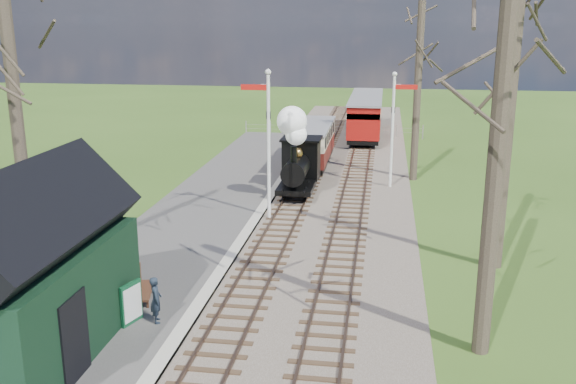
# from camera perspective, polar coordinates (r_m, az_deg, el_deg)

# --- Properties ---
(distant_hills) EXTENTS (114.40, 48.00, 22.02)m
(distant_hills) POSITION_cam_1_polar(r_m,az_deg,el_deg) (77.47, 6.30, -3.29)
(distant_hills) COLOR #385B23
(distant_hills) RESTS_ON ground
(ballast_bed) EXTENTS (8.00, 60.00, 0.10)m
(ballast_bed) POSITION_cam_1_polar(r_m,az_deg,el_deg) (32.27, 3.71, 0.61)
(ballast_bed) COLOR brown
(ballast_bed) RESTS_ON ground
(track_near) EXTENTS (1.60, 60.00, 0.15)m
(track_near) POSITION_cam_1_polar(r_m,az_deg,el_deg) (32.38, 1.42, 0.78)
(track_near) COLOR brown
(track_near) RESTS_ON ground
(track_far) EXTENTS (1.60, 60.00, 0.15)m
(track_far) POSITION_cam_1_polar(r_m,az_deg,el_deg) (32.18, 6.02, 0.61)
(track_far) COLOR brown
(track_far) RESTS_ON ground
(platform) EXTENTS (5.00, 44.00, 0.20)m
(platform) POSITION_cam_1_polar(r_m,az_deg,el_deg) (25.57, -8.67, -3.32)
(platform) COLOR #474442
(platform) RESTS_ON ground
(coping_strip) EXTENTS (0.40, 44.00, 0.21)m
(coping_strip) POSITION_cam_1_polar(r_m,az_deg,el_deg) (25.00, -3.62, -3.59)
(coping_strip) COLOR #B2AD9E
(coping_strip) RESTS_ON ground
(station_shed) EXTENTS (3.25, 6.30, 4.78)m
(station_shed) POSITION_cam_1_polar(r_m,az_deg,el_deg) (16.54, -21.90, -6.72)
(station_shed) COLOR black
(station_shed) RESTS_ON platform
(semaphore_near) EXTENTS (1.22, 0.24, 6.22)m
(semaphore_near) POSITION_cam_1_polar(r_m,az_deg,el_deg) (25.96, -1.89, 5.15)
(semaphore_near) COLOR silver
(semaphore_near) RESTS_ON ground
(semaphore_far) EXTENTS (1.22, 0.24, 5.72)m
(semaphore_far) POSITION_cam_1_polar(r_m,az_deg,el_deg) (31.50, 9.42, 6.22)
(semaphore_far) COLOR silver
(semaphore_far) RESTS_ON ground
(bare_trees) EXTENTS (15.51, 22.39, 12.00)m
(bare_trees) POSITION_cam_1_polar(r_m,az_deg,el_deg) (19.62, 1.03, 6.61)
(bare_trees) COLOR #382D23
(bare_trees) RESTS_ON ground
(fence_line) EXTENTS (12.60, 0.08, 1.00)m
(fence_line) POSITION_cam_1_polar(r_m,az_deg,el_deg) (45.91, 3.99, 5.59)
(fence_line) COLOR slate
(fence_line) RESTS_ON ground
(locomotive) EXTENTS (1.71, 3.98, 4.27)m
(locomotive) POSITION_cam_1_polar(r_m,az_deg,el_deg) (29.82, 0.88, 3.24)
(locomotive) COLOR black
(locomotive) RESTS_ON ground
(coach) EXTENTS (1.99, 6.83, 2.10)m
(coach) POSITION_cam_1_polar(r_m,az_deg,el_deg) (35.82, 2.20, 4.38)
(coach) COLOR black
(coach) RESTS_ON ground
(red_carriage_a) EXTENTS (2.21, 5.48, 2.33)m
(red_carriage_a) POSITION_cam_1_polar(r_m,az_deg,el_deg) (43.33, 6.82, 6.35)
(red_carriage_a) COLOR black
(red_carriage_a) RESTS_ON ground
(red_carriage_b) EXTENTS (2.21, 5.48, 2.33)m
(red_carriage_b) POSITION_cam_1_polar(r_m,az_deg,el_deg) (48.77, 7.04, 7.31)
(red_carriage_b) COLOR black
(red_carriage_b) RESTS_ON ground
(sign_board) EXTENTS (0.33, 0.77, 1.15)m
(sign_board) POSITION_cam_1_polar(r_m,az_deg,el_deg) (17.88, -13.74, -9.56)
(sign_board) COLOR #0E4425
(sign_board) RESTS_ON platform
(bench) EXTENTS (0.78, 1.55, 0.85)m
(bench) POSITION_cam_1_polar(r_m,az_deg,el_deg) (19.35, -12.99, -8.13)
(bench) COLOR #4B2B1B
(bench) RESTS_ON platform
(person) EXTENTS (0.47, 0.56, 1.29)m
(person) POSITION_cam_1_polar(r_m,az_deg,el_deg) (17.76, -11.66, -9.35)
(person) COLOR #19212D
(person) RESTS_ON platform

